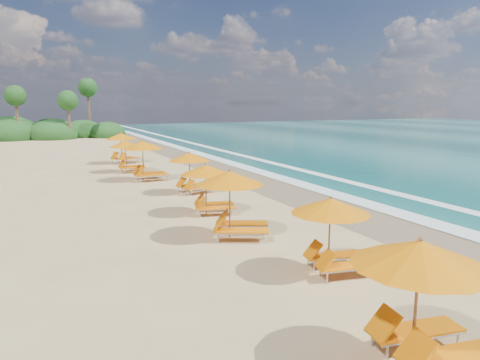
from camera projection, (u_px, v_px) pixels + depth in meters
ground at (240, 205)px, 20.05m from camera, size 160.00×160.00×0.00m
wet_sand at (312, 197)px, 21.75m from camera, size 4.00×160.00×0.01m
surf_foam at (354, 192)px, 22.89m from camera, size 4.00×160.00×0.01m
station_1 at (425, 294)px, 7.66m from camera, size 2.89×2.75×2.42m
station_2 at (335, 230)px, 11.90m from camera, size 2.67×2.57×2.20m
station_3 at (235, 200)px, 15.09m from camera, size 3.22×3.22×2.43m
station_4 at (210, 185)px, 18.41m from camera, size 2.73×2.66×2.18m
station_5 at (192, 170)px, 22.66m from camera, size 2.68×2.56×2.21m
station_6 at (146, 158)px, 26.35m from camera, size 2.68×2.46×2.50m
station_7 at (129, 154)px, 29.56m from camera, size 2.53×2.38×2.23m
station_8 at (123, 146)px, 33.90m from camera, size 3.22×3.21×2.44m
treeline at (19, 132)px, 56.09m from camera, size 25.80×8.80×9.74m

